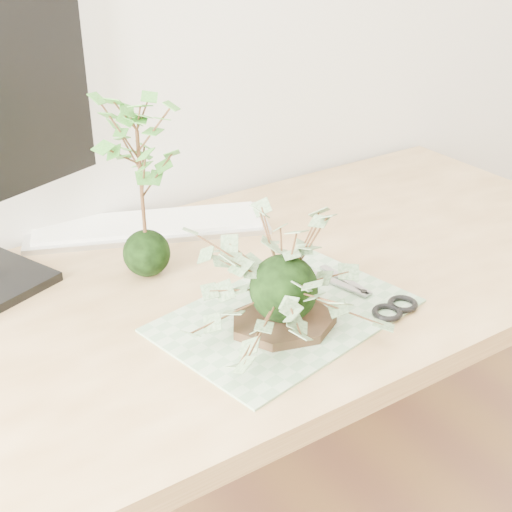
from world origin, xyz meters
name	(u,v)px	position (x,y,z in m)	size (l,w,h in m)	color
desk	(232,329)	(0.01, 1.23, 0.65)	(1.60, 0.70, 0.74)	tan
cutting_mat	(286,315)	(0.03, 1.10, 0.74)	(0.40, 0.26, 0.00)	gray
stone_dish	(283,322)	(0.01, 1.07, 0.75)	(0.17, 0.17, 0.01)	black
ivy_kokedama	(284,260)	(0.01, 1.07, 0.86)	(0.38, 0.38, 0.21)	black
maple_kokedama	(138,143)	(-0.09, 1.35, 0.98)	(0.20, 0.20, 0.35)	black
keyboard	(148,226)	(-0.01, 1.51, 0.75)	(0.49, 0.31, 0.02)	#B9B9B9
scissors	(381,303)	(0.18, 1.04, 0.75)	(0.10, 0.20, 0.01)	gray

